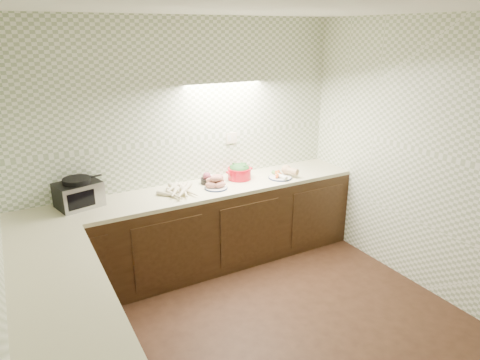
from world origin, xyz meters
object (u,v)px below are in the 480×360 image
parsnip_pile (177,192)px  veg_plate (283,173)px  toaster_oven (78,193)px  sweet_potato_plate (216,183)px  onion_bowl (208,179)px  dutch_oven (239,172)px

parsnip_pile → veg_plate: 1.25m
toaster_oven → parsnip_pile: bearing=-25.0°
toaster_oven → veg_plate: (2.14, -0.22, -0.08)m
parsnip_pile → sweet_potato_plate: sweet_potato_plate is taller
sweet_potato_plate → onion_bowl: (-0.01, 0.17, -0.01)m
parsnip_pile → dutch_oven: dutch_oven is taller
parsnip_pile → toaster_oven: bearing=168.7°
parsnip_pile → sweet_potato_plate: size_ratio=1.83×
toaster_oven → parsnip_pile: size_ratio=0.98×
sweet_potato_plate → veg_plate: bearing=-2.1°
parsnip_pile → onion_bowl: size_ratio=2.79×
onion_bowl → dutch_oven: dutch_oven is taller
dutch_oven → veg_plate: dutch_oven is taller
veg_plate → onion_bowl: bearing=166.1°
dutch_oven → onion_bowl: bearing=169.6°
sweet_potato_plate → dutch_oven: size_ratio=0.78×
onion_bowl → sweet_potato_plate: bearing=-87.5°
toaster_oven → sweet_potato_plate: bearing=-21.7°
onion_bowl → parsnip_pile: bearing=-158.3°
sweet_potato_plate → dutch_oven: 0.38m
toaster_oven → parsnip_pile: toaster_oven is taller
onion_bowl → veg_plate: size_ratio=0.50×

